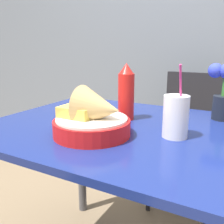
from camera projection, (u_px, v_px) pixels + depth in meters
name	position (u px, v px, depth m)	size (l,w,h in m)	color
wall_window	(196.00, 11.00, 1.87)	(7.00, 0.06, 2.60)	slate
dining_table	(122.00, 152.00, 0.99)	(1.02, 0.80, 0.74)	navy
chair_far_window	(191.00, 128.00, 1.66)	(0.40, 0.40, 0.87)	black
food_basket	(94.00, 119.00, 0.83)	(0.26, 0.26, 0.17)	red
ketchup_bottle	(126.00, 93.00, 1.02)	(0.07, 0.07, 0.23)	red
drink_cup	(176.00, 118.00, 0.82)	(0.08, 0.08, 0.24)	silver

